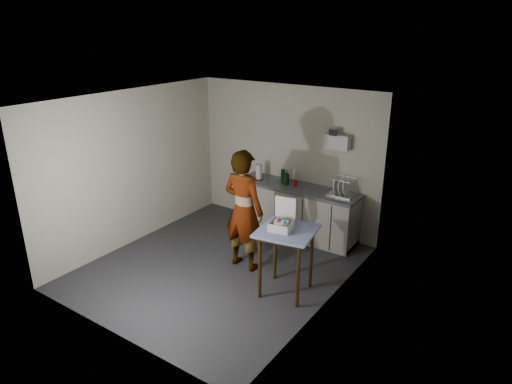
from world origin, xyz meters
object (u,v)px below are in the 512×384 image
Objects in this scene: standing_man at (244,210)px; soap_bottle at (287,177)px; soda_can at (295,183)px; dish_rack at (341,191)px; paper_towel at (259,172)px; kitchen_counter at (296,212)px; dark_bottle at (283,176)px; bakery_box at (282,223)px; side_table at (287,238)px.

soap_bottle is (-0.10, 1.43, 0.10)m from standing_man.
dish_rack reaches higher than soda_can.
standing_man is 6.59× the size of paper_towel.
dark_bottle is (-0.31, 0.03, 0.61)m from kitchen_counter.
standing_man is at bearing -94.37° from kitchen_counter.
dish_rack is 1.02× the size of bakery_box.
dish_rack is at bearing 3.73° from soda_can.
side_table is 2.30× the size of dish_rack.
standing_man reaches higher than dish_rack.
dark_bottle is (-0.27, 0.03, 0.07)m from soda_can.
standing_man is 4.55× the size of bakery_box.
paper_towel is (-0.45, -0.09, 0.01)m from dark_bottle.
dark_bottle is (-0.10, 0.05, -0.01)m from soap_bottle.
dark_bottle is at bearing 154.90° from soap_bottle.
paper_towel is 1.57m from dish_rack.
kitchen_counter is at bearing -2.46° from soda_can.
bakery_box is (0.77, -1.74, 0.09)m from soda_can.
bakery_box reaches higher than side_table.
soap_bottle is 1.06× the size of dark_bottle.
bakery_box is at bearing 162.44° from standing_man.
soap_bottle reaches higher than side_table.
kitchen_counter is at bearing -5.76° from dark_bottle.
bakery_box reaches higher than dark_bottle.
side_table is at bearing 3.47° from bakery_box.
paper_towel reaches higher than dark_bottle.
soap_bottle is at bearing -84.12° from standing_man.
dark_bottle is at bearing 112.90° from side_table.
side_table is at bearing 164.98° from standing_man.
soda_can is 0.84m from dish_rack.
bakery_box is (-0.06, -1.80, 0.08)m from dish_rack.
paper_towel is at bearing -62.83° from standing_man.
side_table is 2.34× the size of bakery_box.
soda_can is (0.07, 1.45, 0.03)m from standing_man.
dish_rack is 1.80m from bakery_box.
bakery_box is at bearing -59.48° from dark_bottle.
dish_rack reaches higher than dark_bottle.
side_table is 3.86× the size of dark_bottle.
kitchen_counter is at bearing -175.96° from dish_rack.
soda_can reaches higher than side_table.
soda_can is at bearing 106.54° from side_table.
standing_man reaches higher than side_table.
soda_can is at bearing -6.25° from dark_bottle.
soda_can is 0.28× the size of dish_rack.
standing_man reaches higher than kitchen_counter.
kitchen_counter is 5.33× the size of dish_rack.
standing_man is 1.75m from dish_rack.
standing_man is 7.50× the size of dark_bottle.
soda_can is at bearing -176.27° from dish_rack.
bakery_box reaches higher than kitchen_counter.
dish_rack is (1.11, 0.02, -0.06)m from dark_bottle.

